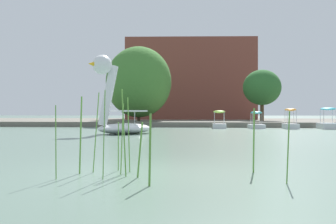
% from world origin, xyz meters
% --- Properties ---
extents(ground_plane, '(406.69, 406.69, 0.00)m').
position_xyz_m(ground_plane, '(0.00, 0.00, 0.00)').
color(ground_plane, '#567060').
extents(shore_bank_far, '(148.89, 25.25, 0.43)m').
position_xyz_m(shore_bank_far, '(0.00, 37.84, 0.21)').
color(shore_bank_far, '#6B665B').
rests_on(shore_bank_far, ground_plane).
extents(swan_boat, '(3.67, 3.54, 4.29)m').
position_xyz_m(swan_boat, '(-4.21, 14.18, 1.38)').
color(swan_boat, white).
rests_on(swan_boat, ground_plane).
extents(pedal_boat_lime, '(1.05, 1.77, 1.37)m').
position_xyz_m(pedal_boat_lime, '(1.40, 23.70, 0.39)').
color(pedal_boat_lime, white).
rests_on(pedal_boat_lime, ground_plane).
extents(pedal_boat_teal, '(1.20, 2.00, 1.31)m').
position_xyz_m(pedal_boat_teal, '(4.18, 23.68, 0.41)').
color(pedal_boat_teal, white).
rests_on(pedal_boat_teal, ground_plane).
extents(pedal_boat_orange, '(1.03, 1.78, 1.52)m').
position_xyz_m(pedal_boat_orange, '(6.67, 23.48, 0.45)').
color(pedal_boat_orange, white).
rests_on(pedal_boat_orange, ground_plane).
extents(pedal_boat_cyan, '(1.26, 2.19, 1.58)m').
position_xyz_m(pedal_boat_cyan, '(9.42, 23.71, 0.45)').
color(pedal_boat_cyan, white).
rests_on(pedal_boat_cyan, ground_plane).
extents(tree_willow_overhanging, '(6.88, 6.71, 6.96)m').
position_xyz_m(tree_willow_overhanging, '(-6.05, 29.72, 4.08)').
color(tree_willow_overhanging, '#423323').
rests_on(tree_willow_overhanging, shore_bank_far).
extents(tree_broadleaf_right, '(5.07, 5.04, 4.97)m').
position_xyz_m(tree_broadleaf_right, '(5.57, 32.76, 3.66)').
color(tree_broadleaf_right, '#4C3823').
rests_on(tree_broadleaf_right, shore_bank_far).
extents(apartment_block, '(16.20, 12.27, 9.53)m').
position_xyz_m(apartment_block, '(-2.24, 44.24, 5.19)').
color(apartment_block, brown).
rests_on(apartment_block, shore_bank_far).
extents(reed_clump_foreground, '(3.98, 1.75, 1.58)m').
position_xyz_m(reed_clump_foreground, '(-0.08, -0.44, 0.66)').
color(reed_clump_foreground, '#568E38').
rests_on(reed_clump_foreground, ground_plane).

